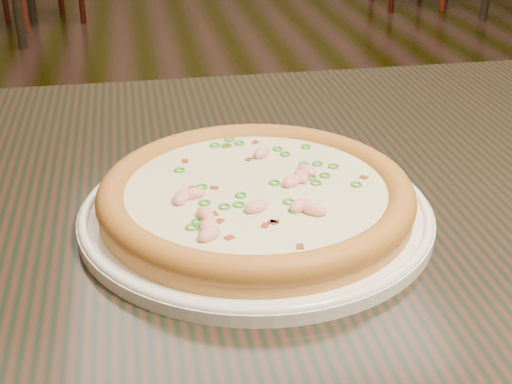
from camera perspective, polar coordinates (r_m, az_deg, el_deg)
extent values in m
cube|color=black|center=(0.78, 8.08, -0.90)|extent=(1.20, 0.80, 0.04)
cylinder|color=white|center=(0.70, 0.00, -1.75)|extent=(0.34, 0.34, 0.01)
torus|color=white|center=(0.69, 0.00, -1.32)|extent=(0.34, 0.34, 0.01)
cylinder|color=#CD8946|center=(0.69, 0.00, -0.66)|extent=(0.30, 0.30, 0.02)
torus|color=#C18133|center=(0.69, 0.00, 0.00)|extent=(0.31, 0.31, 0.03)
cylinder|color=#EDECB5|center=(0.68, 0.00, 0.19)|extent=(0.25, 0.25, 0.00)
ellipsoid|color=#F2B29E|center=(0.75, 0.46, 3.16)|extent=(0.03, 0.03, 0.01)
ellipsoid|color=#F2B29E|center=(0.61, -3.85, -2.69)|extent=(0.02, 0.03, 0.01)
ellipsoid|color=#F2B29E|center=(0.64, 3.53, -1.08)|extent=(0.03, 0.03, 0.01)
ellipsoid|color=#F2B29E|center=(0.60, -3.77, -3.37)|extent=(0.03, 0.03, 0.01)
ellipsoid|color=#F2B29E|center=(0.71, 4.07, 1.75)|extent=(0.02, 0.03, 0.01)
ellipsoid|color=#F2B29E|center=(0.64, 4.66, -1.41)|extent=(0.03, 0.03, 0.01)
ellipsoid|color=#F2B29E|center=(0.64, 0.03, -1.19)|extent=(0.03, 0.02, 0.01)
ellipsoid|color=#F2B29E|center=(0.70, 3.62, 1.25)|extent=(0.02, 0.02, 0.01)
ellipsoid|color=#F2B29E|center=(0.66, -6.04, -0.45)|extent=(0.02, 0.03, 0.01)
ellipsoid|color=#F2B29E|center=(0.67, -5.12, -0.14)|extent=(0.03, 0.02, 0.01)
ellipsoid|color=#F2B29E|center=(0.63, -4.07, -1.80)|extent=(0.02, 0.03, 0.01)
ellipsoid|color=#F2B29E|center=(0.69, 2.88, 0.88)|extent=(0.03, 0.03, 0.01)
cube|color=maroon|center=(0.64, -3.37, -1.82)|extent=(0.01, 0.01, 0.00)
cube|color=maroon|center=(0.74, -0.59, 2.57)|extent=(0.01, 0.01, 0.00)
cube|color=maroon|center=(0.59, 3.55, -4.46)|extent=(0.01, 0.01, 0.00)
cube|color=maroon|center=(0.62, 1.35, -2.51)|extent=(0.01, 0.01, 0.00)
cube|color=maroon|center=(0.71, 4.54, 1.49)|extent=(0.01, 0.01, 0.00)
cube|color=maroon|center=(0.71, 8.62, 1.10)|extent=(0.01, 0.01, 0.00)
cube|color=maroon|center=(0.62, 0.73, -2.76)|extent=(0.01, 0.01, 0.00)
cube|color=maroon|center=(0.78, -2.32, 3.76)|extent=(0.01, 0.01, 0.00)
cube|color=maroon|center=(0.60, -2.15, -3.74)|extent=(0.01, 0.01, 0.00)
cube|color=maroon|center=(0.68, -5.14, 0.24)|extent=(0.01, 0.01, 0.00)
cube|color=maroon|center=(0.63, -2.92, -2.40)|extent=(0.01, 0.01, 0.00)
cube|color=maroon|center=(0.78, -0.05, 3.95)|extent=(0.01, 0.01, 0.00)
cube|color=maroon|center=(0.74, -5.70, 2.42)|extent=(0.01, 0.01, 0.00)
cube|color=maroon|center=(0.62, 1.51, -2.45)|extent=(0.01, 0.01, 0.00)
cube|color=maroon|center=(0.68, -3.37, 0.29)|extent=(0.01, 0.01, 0.00)
torus|color=#399427|center=(0.73, 4.94, 2.25)|extent=(0.02, 0.02, 0.00)
torus|color=#399427|center=(0.77, 4.02, 3.61)|extent=(0.01, 0.01, 0.00)
torus|color=#399427|center=(0.73, 3.85, 2.20)|extent=(0.01, 0.01, 0.00)
torus|color=#399427|center=(0.62, -4.26, -2.56)|extent=(0.01, 0.01, 0.00)
torus|color=#399427|center=(0.66, 2.67, -0.80)|extent=(0.02, 0.02, 0.00)
torus|color=#399427|center=(0.72, -6.14, 1.74)|extent=(0.01, 0.01, 0.00)
torus|color=#399427|center=(0.65, -2.53, -1.19)|extent=(0.01, 0.01, 0.00)
torus|color=#399427|center=(0.77, -3.31, 3.75)|extent=(0.01, 0.01, 0.00)
torus|color=#399427|center=(0.62, -5.17, -2.85)|extent=(0.01, 0.01, 0.00)
torus|color=#399427|center=(0.78, -1.33, 3.91)|extent=(0.02, 0.02, 0.00)
torus|color=#399427|center=(0.69, 8.05, 0.58)|extent=(0.02, 0.02, 0.00)
torus|color=#399427|center=(0.70, 4.42, 1.16)|extent=(0.01, 0.01, 0.00)
torus|color=#399427|center=(0.68, -4.38, 0.40)|extent=(0.01, 0.01, 0.00)
torus|color=#399427|center=(0.79, -2.13, 4.22)|extent=(0.02, 0.02, 0.00)
torus|color=#399427|center=(0.69, 1.49, 0.74)|extent=(0.02, 0.02, 0.00)
torus|color=#399427|center=(0.63, -4.67, -2.38)|extent=(0.02, 0.02, 0.00)
torus|color=#399427|center=(0.67, -1.21, -0.28)|extent=(0.02, 0.02, 0.00)
torus|color=#399427|center=(0.66, -4.13, -0.88)|extent=(0.02, 0.02, 0.00)
torus|color=#399427|center=(0.75, 2.36, 3.03)|extent=(0.02, 0.02, 0.00)
torus|color=#399427|center=(0.71, 5.53, 1.32)|extent=(0.01, 0.01, 0.00)
torus|color=#399427|center=(0.73, 6.22, 2.05)|extent=(0.01, 0.01, 0.00)
torus|color=#399427|center=(0.77, -2.37, 3.71)|extent=(0.01, 0.01, 0.00)
torus|color=#399427|center=(0.76, 1.76, 3.44)|extent=(0.02, 0.02, 0.00)
torus|color=#399427|center=(0.69, 4.83, 0.72)|extent=(0.01, 0.01, 0.00)
torus|color=#399427|center=(0.65, -1.38, -1.03)|extent=(0.01, 0.01, 0.00)
torus|color=#399427|center=(0.64, 3.09, -1.51)|extent=(0.01, 0.01, 0.00)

